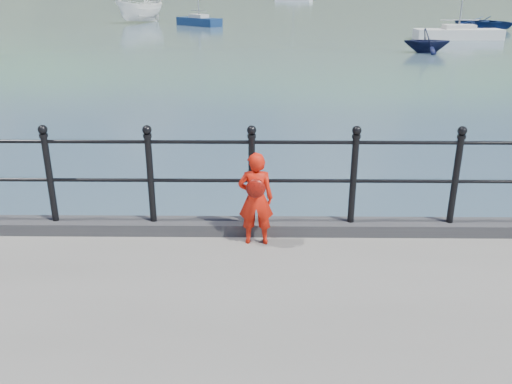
{
  "coord_description": "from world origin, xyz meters",
  "views": [
    {
      "loc": [
        0.72,
        -6.16,
        3.89
      ],
      "look_at": [
        0.65,
        -0.2,
        1.55
      ],
      "focal_mm": 38.0,
      "sensor_mm": 36.0,
      "label": 1
    }
  ],
  "objects_px": {
    "railing": "(201,169)",
    "launch_navy": "(427,41)",
    "sailboat_near": "(458,34)",
    "sailboat_deep": "(294,0)",
    "sailboat_port": "(199,22)",
    "child": "(256,198)",
    "launch_blue": "(485,22)",
    "launch_white": "(140,11)"
  },
  "relations": [
    {
      "from": "launch_navy",
      "to": "sailboat_near",
      "type": "height_order",
      "value": "sailboat_near"
    },
    {
      "from": "child",
      "to": "sailboat_port",
      "type": "relative_size",
      "value": 0.16
    },
    {
      "from": "child",
      "to": "launch_navy",
      "type": "xyz_separation_m",
      "value": [
        9.39,
        25.96,
        -0.89
      ]
    },
    {
      "from": "launch_blue",
      "to": "sailboat_deep",
      "type": "height_order",
      "value": "sailboat_deep"
    },
    {
      "from": "launch_blue",
      "to": "launch_navy",
      "type": "distance_m",
      "value": 18.93
    },
    {
      "from": "launch_white",
      "to": "sailboat_deep",
      "type": "xyz_separation_m",
      "value": [
        17.64,
        53.76,
        -0.75
      ]
    },
    {
      "from": "sailboat_deep",
      "to": "sailboat_near",
      "type": "relative_size",
      "value": 1.23
    },
    {
      "from": "child",
      "to": "sailboat_near",
      "type": "distance_m",
      "value": 36.2
    },
    {
      "from": "sailboat_near",
      "to": "launch_navy",
      "type": "bearing_deg",
      "value": -120.87
    },
    {
      "from": "railing",
      "to": "sailboat_near",
      "type": "relative_size",
      "value": 2.21
    },
    {
      "from": "child",
      "to": "launch_blue",
      "type": "bearing_deg",
      "value": -114.36
    },
    {
      "from": "launch_blue",
      "to": "sailboat_near",
      "type": "xyz_separation_m",
      "value": [
        -5.23,
        -8.82,
        -0.18
      ]
    },
    {
      "from": "railing",
      "to": "launch_navy",
      "type": "relative_size",
      "value": 7.06
    },
    {
      "from": "railing",
      "to": "sailboat_near",
      "type": "distance_m",
      "value": 36.21
    },
    {
      "from": "sailboat_deep",
      "to": "sailboat_port",
      "type": "bearing_deg",
      "value": -79.35
    },
    {
      "from": "launch_blue",
      "to": "launch_white",
      "type": "bearing_deg",
      "value": 128.13
    },
    {
      "from": "launch_navy",
      "to": "sailboat_deep",
      "type": "height_order",
      "value": "sailboat_deep"
    },
    {
      "from": "railing",
      "to": "sailboat_near",
      "type": "bearing_deg",
      "value": 66.62
    },
    {
      "from": "launch_navy",
      "to": "sailboat_deep",
      "type": "distance_m",
      "value": 76.67
    },
    {
      "from": "sailboat_port",
      "to": "launch_white",
      "type": "bearing_deg",
      "value": -167.88
    },
    {
      "from": "sailboat_deep",
      "to": "launch_white",
      "type": "bearing_deg",
      "value": -86.03
    },
    {
      "from": "launch_blue",
      "to": "sailboat_near",
      "type": "relative_size",
      "value": 0.61
    },
    {
      "from": "child",
      "to": "launch_navy",
      "type": "bearing_deg",
      "value": -110.13
    },
    {
      "from": "railing",
      "to": "launch_blue",
      "type": "height_order",
      "value": "railing"
    },
    {
      "from": "child",
      "to": "sailboat_deep",
      "type": "bearing_deg",
      "value": -93.58
    },
    {
      "from": "launch_blue",
      "to": "sailboat_port",
      "type": "bearing_deg",
      "value": 133.08
    },
    {
      "from": "sailboat_port",
      "to": "railing",
      "type": "bearing_deg",
      "value": -41.59
    },
    {
      "from": "railing",
      "to": "launch_white",
      "type": "relative_size",
      "value": 3.19
    },
    {
      "from": "launch_blue",
      "to": "launch_white",
      "type": "relative_size",
      "value": 0.88
    },
    {
      "from": "sailboat_near",
      "to": "sailboat_deep",
      "type": "bearing_deg",
      "value": 95.32
    },
    {
      "from": "child",
      "to": "launch_white",
      "type": "xyz_separation_m",
      "value": [
        -11.66,
        48.79,
        -0.47
      ]
    },
    {
      "from": "railing",
      "to": "launch_navy",
      "type": "height_order",
      "value": "railing"
    },
    {
      "from": "railing",
      "to": "sailboat_near",
      "type": "xyz_separation_m",
      "value": [
        14.35,
        33.21,
        -1.48
      ]
    },
    {
      "from": "launch_white",
      "to": "sailboat_port",
      "type": "height_order",
      "value": "sailboat_port"
    },
    {
      "from": "sailboat_port",
      "to": "sailboat_near",
      "type": "bearing_deg",
      "value": 10.61
    },
    {
      "from": "child",
      "to": "launch_white",
      "type": "distance_m",
      "value": 50.17
    },
    {
      "from": "railing",
      "to": "child",
      "type": "height_order",
      "value": "railing"
    },
    {
      "from": "launch_white",
      "to": "child",
      "type": "bearing_deg",
      "value": -42.68
    },
    {
      "from": "launch_navy",
      "to": "sailboat_port",
      "type": "xyz_separation_m",
      "value": [
        -15.05,
        19.37,
        -0.34
      ]
    },
    {
      "from": "launch_blue",
      "to": "launch_white",
      "type": "height_order",
      "value": "launch_white"
    },
    {
      "from": "railing",
      "to": "launch_navy",
      "type": "xyz_separation_m",
      "value": [
        10.04,
        25.68,
        -1.15
      ]
    },
    {
      "from": "sailboat_deep",
      "to": "launch_navy",
      "type": "bearing_deg",
      "value": -65.31
    }
  ]
}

